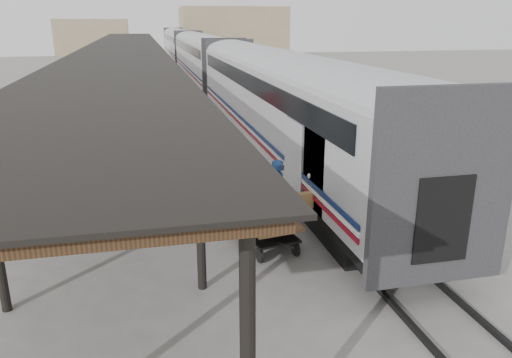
{
  "coord_description": "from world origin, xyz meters",
  "views": [
    {
      "loc": [
        -2.4,
        -12.04,
        5.79
      ],
      "look_at": [
        0.46,
        0.46,
        1.7
      ],
      "focal_mm": 35.0,
      "sensor_mm": 36.0,
      "label": 1
    }
  ],
  "objects": [
    {
      "name": "pedestrian",
      "position": [
        -3.75,
        15.09,
        0.84
      ],
      "size": [
        1.04,
        0.57,
        1.68
      ],
      "primitive_type": "imported",
      "rotation": [
        0.0,
        0.0,
        3.31
      ],
      "color": "black",
      "rests_on": "ground"
    },
    {
      "name": "suitcase_stack",
      "position": [
        0.39,
        0.27,
        1.06
      ],
      "size": [
        1.22,
        1.24,
        0.59
      ],
      "rotation": [
        0.0,
        0.0,
        0.17
      ],
      "color": "#3B3B3D",
      "rests_on": "baggage_cart"
    },
    {
      "name": "train",
      "position": [
        3.19,
        33.79,
        2.69
      ],
      "size": [
        3.45,
        76.01,
        4.01
      ],
      "color": "silver",
      "rests_on": "ground"
    },
    {
      "name": "rails",
      "position": [
        3.2,
        34.0,
        0.06
      ],
      "size": [
        1.54,
        150.0,
        0.12
      ],
      "color": "black",
      "rests_on": "ground"
    },
    {
      "name": "luggage_tug",
      "position": [
        -2.57,
        19.51,
        0.57
      ],
      "size": [
        0.93,
        1.45,
        1.25
      ],
      "rotation": [
        0.0,
        0.0,
        -0.05
      ],
      "color": "maroon",
      "rests_on": "ground"
    },
    {
      "name": "ground",
      "position": [
        0.0,
        0.0,
        0.0
      ],
      "size": [
        160.0,
        160.0,
        0.0
      ],
      "primitive_type": "plane",
      "color": "slate",
      "rests_on": "ground"
    },
    {
      "name": "canopy",
      "position": [
        -3.4,
        24.0,
        4.0
      ],
      "size": [
        4.9,
        64.3,
        4.15
      ],
      "color": "#422B19",
      "rests_on": "ground"
    },
    {
      "name": "baggage_cart",
      "position": [
        0.53,
        -0.05,
        0.65
      ],
      "size": [
        1.64,
        2.58,
        0.86
      ],
      "rotation": [
        0.0,
        0.0,
        0.17
      ],
      "color": "brown",
      "rests_on": "ground"
    },
    {
      "name": "porter",
      "position": [
        0.78,
        -0.7,
        1.7
      ],
      "size": [
        0.59,
        0.71,
        1.67
      ],
      "primitive_type": "imported",
      "rotation": [
        0.0,
        0.0,
        1.22
      ],
      "color": "navy",
      "rests_on": "baggage_cart"
    },
    {
      "name": "building_left",
      "position": [
        -10.0,
        82.0,
        3.0
      ],
      "size": [
        12.0,
        8.0,
        6.0
      ],
      "primitive_type": "cube",
      "color": "tan",
      "rests_on": "ground"
    },
    {
      "name": "building_far",
      "position": [
        14.0,
        78.0,
        4.0
      ],
      "size": [
        18.0,
        10.0,
        8.0
      ],
      "primitive_type": "cube",
      "color": "tan",
      "rests_on": "ground"
    }
  ]
}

